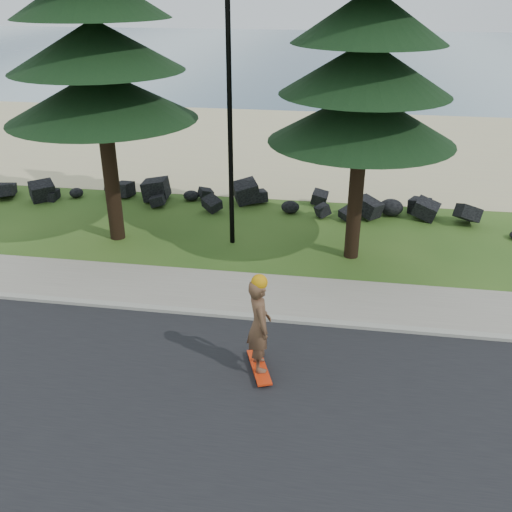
{
  "coord_description": "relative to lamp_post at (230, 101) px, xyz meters",
  "views": [
    {
      "loc": [
        3.09,
        -11.95,
        7.1
      ],
      "look_at": [
        1.22,
        0.0,
        1.18
      ],
      "focal_mm": 40.0,
      "sensor_mm": 36.0,
      "label": 1
    }
  ],
  "objects": [
    {
      "name": "kerb",
      "position": [
        0.0,
        -4.1,
        -4.08
      ],
      "size": [
        160.0,
        0.2,
        0.1
      ],
      "primitive_type": "cube",
      "color": "#A7A496",
      "rests_on": "ground"
    },
    {
      "name": "ocean",
      "position": [
        0.0,
        47.8,
        -4.13
      ],
      "size": [
        160.0,
        58.0,
        0.01
      ],
      "primitive_type": "cube",
      "color": "#3A5970",
      "rests_on": "ground"
    },
    {
      "name": "lamp_post",
      "position": [
        0.0,
        0.0,
        0.0
      ],
      "size": [
        0.25,
        0.14,
        8.14
      ],
      "color": "black",
      "rests_on": "ground"
    },
    {
      "name": "sidewalk",
      "position": [
        0.0,
        -3.0,
        -4.09
      ],
      "size": [
        160.0,
        2.0,
        0.08
      ],
      "primitive_type": "cube",
      "color": "gray",
      "rests_on": "ground"
    },
    {
      "name": "skateboarder",
      "position": [
        1.72,
        -6.01,
        -3.04
      ],
      "size": [
        0.68,
        1.19,
        2.17
      ],
      "rotation": [
        0.0,
        0.0,
        1.92
      ],
      "color": "red",
      "rests_on": "ground"
    },
    {
      "name": "beach_sand",
      "position": [
        0.0,
        11.3,
        -4.13
      ],
      "size": [
        160.0,
        15.0,
        0.01
      ],
      "primitive_type": "cube",
      "color": "beige",
      "rests_on": "ground"
    },
    {
      "name": "seawall_boulders",
      "position": [
        0.0,
        2.4,
        -4.13
      ],
      "size": [
        60.0,
        2.4,
        1.1
      ],
      "primitive_type": null,
      "color": "black",
      "rests_on": "ground"
    },
    {
      "name": "road",
      "position": [
        0.0,
        -7.7,
        -4.12
      ],
      "size": [
        160.0,
        7.0,
        0.02
      ],
      "primitive_type": "cube",
      "color": "black",
      "rests_on": "ground"
    },
    {
      "name": "ground",
      "position": [
        0.0,
        -3.2,
        -4.13
      ],
      "size": [
        160.0,
        160.0,
        0.0
      ],
      "primitive_type": "plane",
      "color": "#2A4E18",
      "rests_on": "ground"
    }
  ]
}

